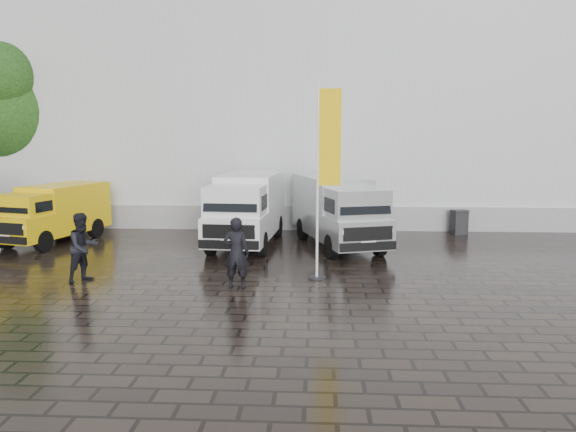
% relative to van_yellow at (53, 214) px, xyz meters
% --- Properties ---
extents(ground, '(120.00, 120.00, 0.00)m').
position_rel_van_yellow_xyz_m(ground, '(8.64, -4.69, -1.06)').
color(ground, black).
rests_on(ground, ground).
extents(exhibition_hall, '(44.00, 16.00, 12.00)m').
position_rel_van_yellow_xyz_m(exhibition_hall, '(10.64, 11.31, 4.94)').
color(exhibition_hall, silver).
rests_on(exhibition_hall, ground).
extents(hall_plinth, '(44.00, 0.15, 1.00)m').
position_rel_van_yellow_xyz_m(hall_plinth, '(10.64, 3.26, -0.56)').
color(hall_plinth, gray).
rests_on(hall_plinth, ground).
extents(van_yellow, '(2.88, 4.89, 2.12)m').
position_rel_van_yellow_xyz_m(van_yellow, '(0.00, 0.00, 0.00)').
color(van_yellow, yellow).
rests_on(van_yellow, ground).
extents(van_white, '(2.38, 6.00, 2.55)m').
position_rel_van_yellow_xyz_m(van_white, '(7.21, -0.01, 0.21)').
color(van_white, white).
rests_on(van_white, ground).
extents(van_silver, '(3.47, 5.98, 2.46)m').
position_rel_van_yellow_xyz_m(van_silver, '(10.49, -0.18, 0.17)').
color(van_silver, silver).
rests_on(van_silver, ground).
extents(flagpole, '(0.88, 0.50, 5.43)m').
position_rel_van_yellow_xyz_m(flagpole, '(9.94, -4.67, 2.01)').
color(flagpole, black).
rests_on(flagpole, ground).
extents(tree, '(4.52, 4.52, 8.11)m').
position_rel_van_yellow_xyz_m(tree, '(-3.92, 4.68, 4.14)').
color(tree, black).
rests_on(tree, ground).
extents(wheelie_bin, '(0.69, 0.69, 0.97)m').
position_rel_van_yellow_xyz_m(wheelie_bin, '(15.48, 2.67, -0.58)').
color(wheelie_bin, black).
rests_on(wheelie_bin, ground).
extents(person_front, '(0.72, 0.51, 1.89)m').
position_rel_van_yellow_xyz_m(person_front, '(7.65, -5.81, -0.12)').
color(person_front, black).
rests_on(person_front, ground).
extents(person_tent, '(1.10, 1.16, 1.89)m').
position_rel_van_yellow_xyz_m(person_tent, '(3.38, -5.33, -0.11)').
color(person_tent, black).
rests_on(person_tent, ground).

